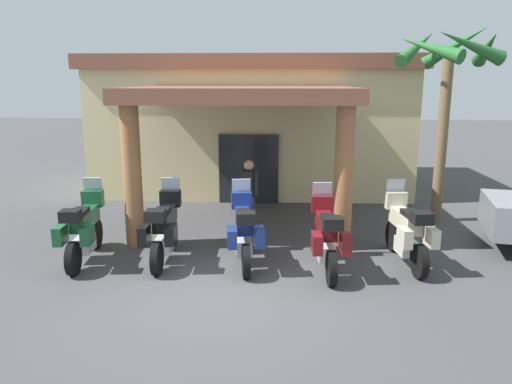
% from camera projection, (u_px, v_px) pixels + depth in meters
% --- Properties ---
extents(ground_plane, '(80.00, 80.00, 0.00)m').
position_uv_depth(ground_plane, '(219.00, 294.00, 8.67)').
color(ground_plane, '#424244').
extents(motel_building, '(10.59, 10.64, 4.43)m').
position_uv_depth(motel_building, '(254.00, 121.00, 17.29)').
color(motel_building, beige).
rests_on(motel_building, ground_plane).
extents(motorcycle_green, '(0.75, 2.21, 1.61)m').
position_uv_depth(motorcycle_green, '(83.00, 229.00, 10.10)').
color(motorcycle_green, black).
rests_on(motorcycle_green, ground_plane).
extents(motorcycle_black, '(0.72, 2.21, 1.61)m').
position_uv_depth(motorcycle_black, '(164.00, 229.00, 10.11)').
color(motorcycle_black, black).
rests_on(motorcycle_black, ground_plane).
extents(motorcycle_blue, '(0.82, 2.21, 1.61)m').
position_uv_depth(motorcycle_blue, '(244.00, 231.00, 9.96)').
color(motorcycle_blue, black).
rests_on(motorcycle_blue, ground_plane).
extents(motorcycle_maroon, '(0.73, 2.21, 1.61)m').
position_uv_depth(motorcycle_maroon, '(327.00, 236.00, 9.61)').
color(motorcycle_maroon, black).
rests_on(motorcycle_maroon, ground_plane).
extents(motorcycle_cream, '(0.77, 2.21, 1.61)m').
position_uv_depth(motorcycle_cream, '(407.00, 231.00, 9.95)').
color(motorcycle_cream, black).
rests_on(motorcycle_cream, ground_plane).
extents(pedestrian, '(0.46, 0.32, 1.78)m').
position_uv_depth(pedestrian, '(249.00, 190.00, 12.11)').
color(pedestrian, '#3F334C').
rests_on(pedestrian, ground_plane).
extents(palm_tree_near_portico, '(2.59, 2.70, 5.15)m').
position_uv_depth(palm_tree_near_portico, '(449.00, 69.00, 12.28)').
color(palm_tree_near_portico, brown).
rests_on(palm_tree_near_portico, ground_plane).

